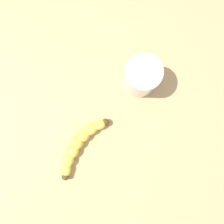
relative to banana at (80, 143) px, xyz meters
The scene contains 3 objects.
wooden_tabletop 7.23cm from the banana, ahead, with size 120.00×120.00×3.00cm, color tan.
banana is the anchor object (origin of this frame).
smoothie_glass 25.02cm from the banana, 18.49° to the right, with size 9.33×9.33×11.87cm.
Camera 1 is at (-0.43, -7.89, 75.53)cm, focal length 40.87 mm.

